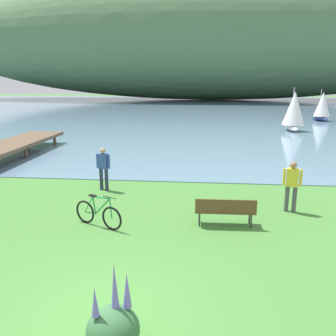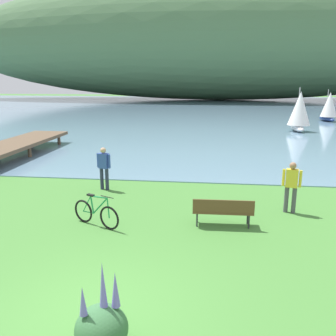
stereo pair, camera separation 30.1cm
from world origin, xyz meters
name	(u,v)px [view 1 (the left image)]	position (x,y,z in m)	size (l,w,h in m)	color
ground_plane	(102,316)	(0.00, 0.00, 0.00)	(200.00, 200.00, 0.00)	#478438
bay_water	(191,109)	(0.00, 49.02, 0.02)	(180.00, 80.00, 0.04)	#6B8EA8
distant_hillside	(212,40)	(3.29, 73.83, 12.45)	(117.85, 28.00, 24.82)	#4C7047
park_bench_near_camera	(225,209)	(2.52, 4.49, 0.52)	(1.81, 0.53, 0.88)	brown
bicycle_leaning_near_bench	(98,214)	(-1.25, 4.08, 0.40)	(1.62, 0.82, 1.01)	black
person_at_shoreline	(103,166)	(-2.07, 7.67, 0.98)	(0.59, 0.31, 1.71)	#282D47
person_on_the_grass	(292,183)	(4.76, 5.93, 0.98)	(0.59, 0.31, 1.71)	#4C4C51
echium_bush_closest_to_camera	(113,328)	(0.44, -0.83, 0.42)	(0.86, 0.86, 1.54)	#386B3D
sailboat_mid_bay	(322,106)	(14.23, 33.57, 1.59)	(1.97, 2.90, 3.29)	navy
sailboat_toward_hillside	(294,111)	(9.39, 25.45, 1.74)	(1.84, 3.09, 3.62)	white
pier_dock	(9,146)	(-9.00, 13.02, 0.69)	(2.40, 10.00, 0.80)	brown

